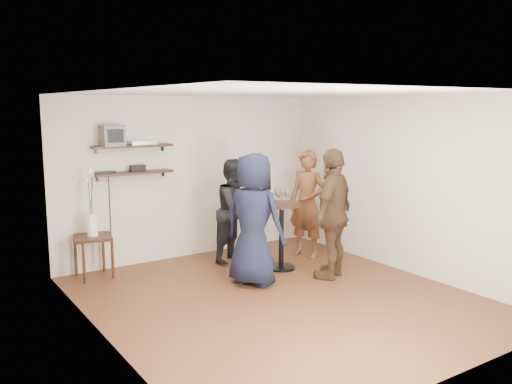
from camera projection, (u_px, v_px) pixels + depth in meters
room at (281, 199)px, 6.73m from camera, size 4.58×5.08×2.68m
shelf_upper at (133, 146)px, 8.05m from camera, size 1.20×0.25×0.04m
shelf_lower at (134, 173)px, 8.11m from camera, size 1.20×0.25×0.04m
crt_monitor at (112, 135)px, 7.85m from camera, size 0.32×0.30×0.30m
dvd_deck at (142, 143)px, 8.12m from camera, size 0.40×0.24×0.06m
radio at (138, 168)px, 8.14m from camera, size 0.22×0.10×0.10m
power_strip at (105, 172)px, 7.92m from camera, size 0.30×0.05×0.03m
side_table at (93, 243)px, 7.73m from camera, size 0.61×0.61×0.61m
vase_lilies at (92, 213)px, 7.66m from camera, size 0.20×0.21×1.04m
drinks_table at (281, 227)px, 8.12m from camera, size 0.55×0.55×1.01m
wine_glass_fl at (280, 195)px, 7.97m from camera, size 0.07×0.07×0.20m
wine_glass_fr at (287, 194)px, 8.04m from camera, size 0.07×0.07×0.20m
wine_glass_bl at (277, 193)px, 8.08m from camera, size 0.07×0.07×0.22m
wine_glass_br at (282, 193)px, 8.07m from camera, size 0.07×0.07×0.21m
person_plaid at (307, 204)px, 8.76m from camera, size 0.63×0.75×1.74m
person_dark at (236, 210)px, 8.52m from camera, size 0.98×0.89×1.63m
person_navy at (254, 220)px, 7.38m from camera, size 0.91×1.06×1.82m
person_brown at (333, 214)px, 7.68m from camera, size 1.18×0.90×1.86m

